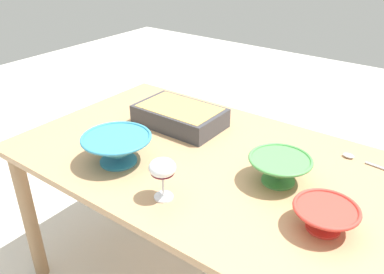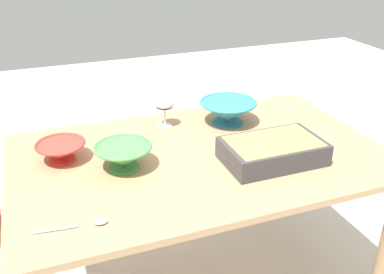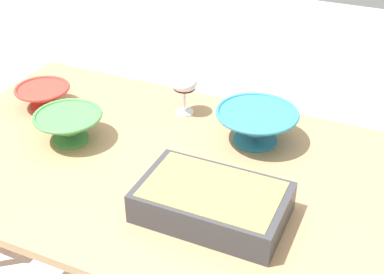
% 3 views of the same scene
% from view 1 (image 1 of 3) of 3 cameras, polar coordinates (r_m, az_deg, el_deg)
% --- Properties ---
extents(dining_table, '(1.49, 0.92, 0.72)m').
position_cam_1_polar(dining_table, '(1.59, 1.70, -5.72)').
color(dining_table, tan).
rests_on(dining_table, ground_plane).
extents(wine_glass, '(0.09, 0.09, 0.15)m').
position_cam_1_polar(wine_glass, '(1.26, -4.28, -4.77)').
color(wine_glass, white).
rests_on(wine_glass, dining_table).
extents(casserole_dish, '(0.38, 0.24, 0.09)m').
position_cam_1_polar(casserole_dish, '(1.76, -1.79, 3.18)').
color(casserole_dish, '#38383D').
rests_on(casserole_dish, dining_table).
extents(mixing_bowl, '(0.19, 0.19, 0.08)m').
position_cam_1_polar(mixing_bowl, '(1.23, 18.66, -10.80)').
color(mixing_bowl, red).
rests_on(mixing_bowl, dining_table).
extents(small_bowl, '(0.26, 0.26, 0.11)m').
position_cam_1_polar(small_bowl, '(1.50, -10.74, -1.55)').
color(small_bowl, teal).
rests_on(small_bowl, dining_table).
extents(serving_bowl, '(0.22, 0.22, 0.10)m').
position_cam_1_polar(serving_bowl, '(1.39, 12.51, -4.46)').
color(serving_bowl, '#4C994C').
rests_on(serving_bowl, dining_table).
extents(serving_spoon, '(0.22, 0.04, 0.01)m').
position_cam_1_polar(serving_spoon, '(1.63, 23.00, -3.02)').
color(serving_spoon, silver).
rests_on(serving_spoon, dining_table).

